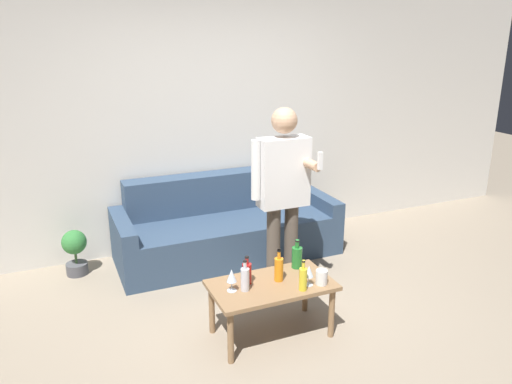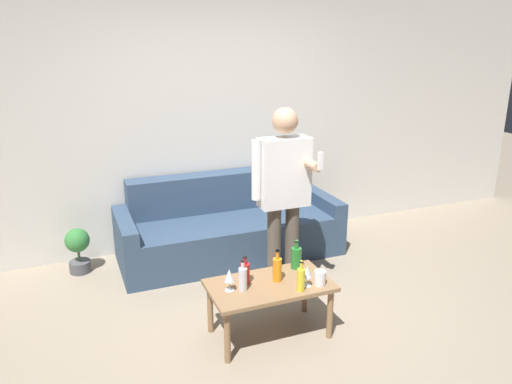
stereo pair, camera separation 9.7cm
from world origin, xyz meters
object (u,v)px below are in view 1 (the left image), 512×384
(couch, at_px, (226,228))
(bottle_orange, at_px, (297,257))
(coffee_table, at_px, (271,290))
(person_standing_front, at_px, (283,187))

(couch, bearing_deg, bottle_orange, -85.69)
(couch, bearing_deg, coffee_table, -97.23)
(person_standing_front, bearing_deg, coffee_table, -122.08)
(bottle_orange, xyz_separation_m, person_standing_front, (0.09, 0.45, 0.42))
(couch, height_order, bottle_orange, couch)
(couch, xyz_separation_m, person_standing_front, (0.19, -0.87, 0.65))
(bottle_orange, bearing_deg, couch, 94.31)
(coffee_table, distance_m, person_standing_front, 0.91)
(couch, xyz_separation_m, coffee_table, (-0.19, -1.47, 0.08))
(coffee_table, relative_size, person_standing_front, 0.56)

